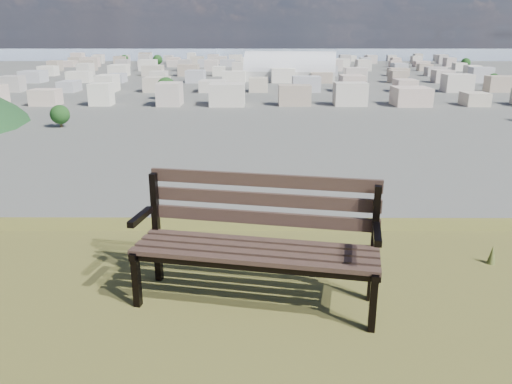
{
  "coord_description": "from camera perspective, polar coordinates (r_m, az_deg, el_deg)",
  "views": [
    {
      "loc": [
        0.22,
        -1.06,
        27.04
      ],
      "look_at": [
        0.2,
        4.46,
        25.3
      ],
      "focal_mm": 35.0,
      "sensor_mm": 36.0,
      "label": 1
    }
  ],
  "objects": [
    {
      "name": "park_bench",
      "position": [
        3.92,
        0.18,
        -4.79
      ],
      "size": [
        1.96,
        0.95,
        0.98
      ],
      "rotation": [
        0.0,
        0.0,
        -0.19
      ],
      "color": "#463228",
      "rests_on": "hilltop_mesa"
    },
    {
      "name": "arena",
      "position": [
        313.83,
        3.92,
        13.55
      ],
      "size": [
        57.13,
        30.37,
        22.99
      ],
      "rotation": [
        0.0,
        0.0,
        -0.14
      ],
      "color": "#B3B2AF",
      "rests_on": "ground"
    },
    {
      "name": "city_blocks",
      "position": [
        396.2,
        0.22,
        14.14
      ],
      "size": [
        395.0,
        361.0,
        7.0
      ],
      "color": "beige",
      "rests_on": "ground"
    },
    {
      "name": "city_trees",
      "position": [
        321.93,
        -4.63,
        13.53
      ],
      "size": [
        406.52,
        387.2,
        9.98
      ],
      "color": "#362A1B",
      "rests_on": "ground"
    },
    {
      "name": "bay_water",
      "position": [
        901.46,
        0.24,
        15.82
      ],
      "size": [
        2400.0,
        700.0,
        0.12
      ],
      "primitive_type": "cube",
      "color": "#818CA4",
      "rests_on": "ground"
    },
    {
      "name": "far_hills",
      "position": [
        1405.31,
        -2.36,
        17.47
      ],
      "size": [
        2050.0,
        340.0,
        60.0
      ],
      "color": "#94A7B8",
      "rests_on": "ground"
    }
  ]
}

